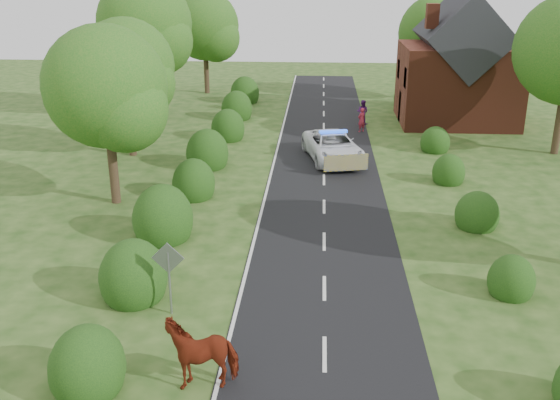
# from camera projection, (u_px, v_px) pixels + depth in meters

# --- Properties ---
(ground) EXTENTS (120.00, 120.00, 0.00)m
(ground) POSITION_uv_depth(u_px,v_px,m) (325.00, 354.00, 18.24)
(ground) COLOR #224614
(road) EXTENTS (6.00, 70.00, 0.02)m
(road) POSITION_uv_depth(u_px,v_px,m) (324.00, 186.00, 32.26)
(road) COLOR black
(road) RESTS_ON ground
(road_markings) EXTENTS (4.96, 70.00, 0.01)m
(road_markings) POSITION_uv_depth(u_px,v_px,m) (291.00, 199.00, 30.41)
(road_markings) COLOR white
(road_markings) RESTS_ON road
(hedgerow_left) EXTENTS (2.75, 50.41, 3.00)m
(hedgerow_left) POSITION_uv_depth(u_px,v_px,m) (186.00, 191.00, 29.30)
(hedgerow_left) COLOR #193A13
(hedgerow_left) RESTS_ON ground
(hedgerow_right) EXTENTS (2.10, 45.78, 2.10)m
(hedgerow_right) POSITION_uv_depth(u_px,v_px,m) (471.00, 205.00, 28.12)
(hedgerow_right) COLOR #193A13
(hedgerow_right) RESTS_ON ground
(tree_left_a) EXTENTS (5.74, 5.60, 8.38)m
(tree_left_a) POSITION_uv_depth(u_px,v_px,m) (110.00, 93.00, 28.04)
(tree_left_a) COLOR #332316
(tree_left_a) RESTS_ON ground
(tree_left_b) EXTENTS (5.74, 5.60, 8.07)m
(tree_left_b) POSITION_uv_depth(u_px,v_px,m) (130.00, 71.00, 35.72)
(tree_left_b) COLOR #332316
(tree_left_b) RESTS_ON ground
(tree_left_c) EXTENTS (6.97, 6.80, 10.22)m
(tree_left_c) POSITION_uv_depth(u_px,v_px,m) (148.00, 28.00, 44.60)
(tree_left_c) COLOR #332316
(tree_left_c) RESTS_ON ground
(tree_left_d) EXTENTS (6.15, 6.00, 8.89)m
(tree_left_d) POSITION_uv_depth(u_px,v_px,m) (207.00, 29.00, 54.13)
(tree_left_d) COLOR #332316
(tree_left_d) RESTS_ON ground
(tree_right_c) EXTENTS (6.15, 6.00, 8.58)m
(tree_right_c) POSITION_uv_depth(u_px,v_px,m) (438.00, 36.00, 51.18)
(tree_right_c) COLOR #332316
(tree_right_c) RESTS_ON ground
(road_sign) EXTENTS (1.06, 0.08, 2.53)m
(road_sign) POSITION_uv_depth(u_px,v_px,m) (169.00, 268.00, 19.83)
(road_sign) COLOR gray
(road_sign) RESTS_ON ground
(house) EXTENTS (8.00, 7.40, 9.17)m
(house) POSITION_uv_depth(u_px,v_px,m) (458.00, 70.00, 44.37)
(house) COLOR #612919
(house) RESTS_ON ground
(cow) EXTENTS (2.50, 1.72, 1.61)m
(cow) POSITION_uv_depth(u_px,v_px,m) (202.00, 354.00, 16.87)
(cow) COLOR #5C200F
(cow) RESTS_ON ground
(police_van) EXTENTS (3.98, 6.38, 1.79)m
(police_van) POSITION_uv_depth(u_px,v_px,m) (333.00, 147.00, 36.35)
(police_van) COLOR white
(police_van) RESTS_ON ground
(pedestrian_red) EXTENTS (0.72, 0.69, 1.66)m
(pedestrian_red) POSITION_uv_depth(u_px,v_px,m) (362.00, 120.00, 42.65)
(pedestrian_red) COLOR #AF253A
(pedestrian_red) RESTS_ON ground
(pedestrian_purple) EXTENTS (1.04, 0.94, 1.75)m
(pedestrian_purple) POSITION_uv_depth(u_px,v_px,m) (362.00, 112.00, 44.78)
(pedestrian_purple) COLOR #551B69
(pedestrian_purple) RESTS_ON ground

